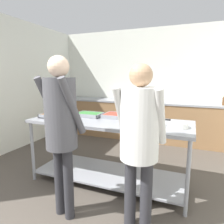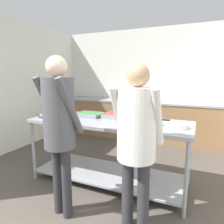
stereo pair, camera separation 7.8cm
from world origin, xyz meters
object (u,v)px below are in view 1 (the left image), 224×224
serving_tray_vegetables (119,116)px  guest_serving_left (61,120)px  serving_tray_greens (89,115)px  plate_stack (178,125)px  serving_tray_roast (56,115)px  sauce_pan (146,121)px  guest_serving_right (140,132)px

serving_tray_vegetables → guest_serving_left: 1.09m
serving_tray_greens → plate_stack: bearing=-8.9°
serving_tray_greens → serving_tray_vegetables: 0.45m
serving_tray_roast → serving_tray_vegetables: size_ratio=0.95×
serving_tray_roast → serving_tray_vegetables: (0.87, 0.32, 0.00)m
serving_tray_roast → sauce_pan: 1.34m
plate_stack → serving_tray_vegetables: bearing=161.4°
serving_tray_roast → guest_serving_left: size_ratio=0.24×
serving_tray_roast → guest_serving_right: (1.42, -0.62, 0.06)m
serving_tray_greens → guest_serving_left: 1.01m
sauce_pan → guest_serving_left: size_ratio=0.26×
guest_serving_left → guest_serving_right: size_ratio=1.05×
guest_serving_right → guest_serving_left: bearing=-171.0°
serving_tray_vegetables → guest_serving_left: bearing=-102.4°
serving_tray_roast → serving_tray_greens: bearing=28.6°
sauce_pan → guest_serving_right: bearing=-83.2°
serving_tray_greens → guest_serving_right: bearing=-40.8°
sauce_pan → guest_serving_left: guest_serving_left is taller
serving_tray_roast → guest_serving_left: (0.64, -0.74, 0.13)m
serving_tray_vegetables → plate_stack: plate_stack is taller
guest_serving_left → guest_serving_right: 0.80m
sauce_pan → plate_stack: sauce_pan is taller
plate_stack → guest_serving_right: 0.72m
serving_tray_vegetables → guest_serving_left: guest_serving_left is taller
sauce_pan → guest_serving_left: (-0.71, -0.77, 0.11)m
serving_tray_vegetables → plate_stack: (0.85, -0.28, 0.00)m
serving_tray_greens → serving_tray_vegetables: bearing=10.7°
serving_tray_greens → sauce_pan: bearing=-12.6°
serving_tray_roast → plate_stack: size_ratio=1.73×
serving_tray_vegetables → plate_stack: bearing=-18.6°
serving_tray_vegetables → guest_serving_right: (0.55, -0.94, 0.06)m
guest_serving_right → serving_tray_vegetables: bearing=120.4°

